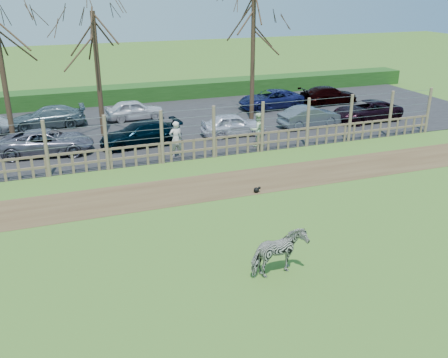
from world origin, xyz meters
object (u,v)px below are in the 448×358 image
object	(u,v)px
crow	(257,190)
car_13	(329,95)
car_2	(47,142)
zebra	(279,253)
car_12	(271,99)
car_10	(134,110)
tree_mid	(95,44)
car_4	(233,125)
car_9	(48,117)
visitor_b	(257,130)
car_3	(140,134)
car_5	(310,117)
tree_right	(253,31)
car_6	(366,111)
visitor_a	(176,139)

from	to	relation	value
crow	car_13	size ratio (longest dim) A/B	0.07
car_2	crow	bearing A→B (deg)	-128.67
zebra	car_12	xyz separation A→B (m)	(8.42, 18.52, -0.04)
car_10	car_13	world-z (taller)	same
tree_mid	car_4	world-z (taller)	tree_mid
tree_mid	car_13	distance (m)	16.31
car_9	car_10	distance (m)	4.99
crow	car_2	distance (m)	10.91
visitor_b	car_12	size ratio (longest dim) A/B	0.40
visitor_b	car_9	size ratio (longest dim) A/B	0.42
car_9	car_13	world-z (taller)	same
visitor_b	car_3	xyz separation A→B (m)	(-5.54, 2.15, -0.26)
car_3	car_5	size ratio (longest dim) A/B	1.14
tree_right	car_6	world-z (taller)	tree_right
tree_mid	car_5	size ratio (longest dim) A/B	1.87
car_6	car_10	world-z (taller)	same
car_4	car_6	world-z (taller)	same
crow	visitor_a	bearing A→B (deg)	109.26
car_2	car_12	distance (m)	15.04
visitor_a	car_9	bearing A→B (deg)	-58.32
tree_mid	car_2	bearing A→B (deg)	-140.78
zebra	car_4	world-z (taller)	zebra
car_4	car_12	distance (m)	6.85
car_12	car_9	bearing A→B (deg)	-91.94
car_10	car_13	bearing A→B (deg)	-92.41
car_3	car_9	xyz separation A→B (m)	(-4.30, 5.20, 0.00)
tree_right	car_3	size ratio (longest dim) A/B	1.78
tree_right	car_2	xyz separation A→B (m)	(-11.93, -2.89, -4.60)
car_2	car_6	world-z (taller)	same
car_5	car_12	world-z (taller)	same
car_5	car_6	world-z (taller)	same
car_4	car_2	bearing A→B (deg)	92.68
car_3	zebra	bearing A→B (deg)	-0.14
tree_right	car_10	bearing A→B (deg)	161.39
visitor_b	car_2	bearing A→B (deg)	-24.34
car_12	car_5	bearing A→B (deg)	-0.19
car_12	tree_right	bearing A→B (deg)	-48.85
car_2	car_10	size ratio (longest dim) A/B	1.23
tree_right	car_12	bearing A→B (deg)	42.87
tree_right	zebra	xyz separation A→B (m)	(-6.15, -16.42, -4.56)
car_6	car_9	bearing A→B (deg)	-108.65
crow	car_12	distance (m)	14.41
visitor_a	car_10	distance (m)	7.66
visitor_a	car_13	distance (m)	14.71
visitor_a	car_9	distance (m)	9.35
car_6	car_13	size ratio (longest dim) A/B	1.04
visitor_a	car_6	size ratio (longest dim) A/B	0.40
visitor_b	visitor_a	bearing A→B (deg)	-9.12
car_5	car_12	size ratio (longest dim) A/B	0.84
visitor_a	car_3	xyz separation A→B (m)	(-1.24, 2.32, -0.26)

